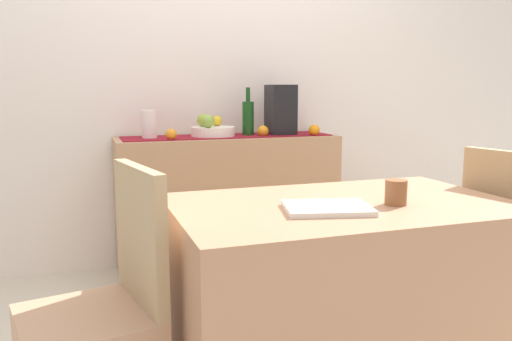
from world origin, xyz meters
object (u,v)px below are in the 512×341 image
Objects in this scene: fruit_bowl at (213,131)px; wine_bottle at (248,118)px; dining_table at (340,301)px; coffee_cup at (396,192)px; sideboard_console at (228,203)px; coffee_maker at (281,110)px; ceramic_vase at (149,124)px; open_book at (327,208)px.

wine_bottle reaches higher than fruit_bowl.
wine_bottle is (0.23, 0.00, 0.08)m from fruit_bowl.
dining_table is 13.81× the size of coffee_cup.
sideboard_console is 4.30× the size of coffee_maker.
dining_table is (0.10, -1.48, -0.51)m from fruit_bowl.
dining_table is at bearing -71.88° from ceramic_vase.
coffee_cup is at bearing -84.06° from sideboard_console.
fruit_bowl is at bearing 0.00° from ceramic_vase.
coffee_cup is at bearing -67.84° from ceramic_vase.
fruit_bowl is at bearing 99.25° from coffee_cup.
coffee_maker is 3.62× the size of coffee_cup.
wine_bottle is at bearing 91.11° from coffee_cup.
ceramic_vase is (-0.38, 0.00, 0.05)m from fruit_bowl.
ceramic_vase reaches higher than sideboard_console.
fruit_bowl is 1.57m from dining_table.
open_book is (-0.11, -0.10, 0.38)m from dining_table.
coffee_maker is at bearing -0.00° from wine_bottle.
sideboard_console is 0.55m from wine_bottle.
coffee_cup is at bearing -88.89° from wine_bottle.
sideboard_console is 0.47m from fruit_bowl.
fruit_bowl is at bearing 93.87° from dining_table.
wine_bottle is at bearing 94.88° from open_book.
ceramic_vase is at bearing 112.16° from coffee_cup.
coffee_maker is (0.35, 0.00, 0.58)m from sideboard_console.
wine_bottle is 0.95× the size of coffee_maker.
coffee_maker reaches higher than fruit_bowl.
coffee_cup is (0.27, 0.00, 0.03)m from open_book.
coffee_maker is at bearing 0.00° from fruit_bowl.
sideboard_console is at bearing 0.00° from fruit_bowl.
dining_table is (0.48, -1.48, -0.56)m from ceramic_vase.
coffee_cup is (0.16, -1.57, 0.36)m from sideboard_console.
sideboard_console is 1.62m from coffee_cup.
dining_table is at bearing 149.60° from coffee_cup.
coffee_maker is at bearing 76.94° from dining_table.
coffee_maker is 1.66m from open_book.
ceramic_vase is (-0.61, -0.00, -0.03)m from wine_bottle.
fruit_bowl is 1.60m from coffee_cup.
ceramic_vase is 0.61× the size of open_book.
wine_bottle is 3.43× the size of coffee_cup.
coffee_maker reaches higher than dining_table.
fruit_bowl reaches higher than sideboard_console.
wine_bottle is 1.58m from coffee_cup.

